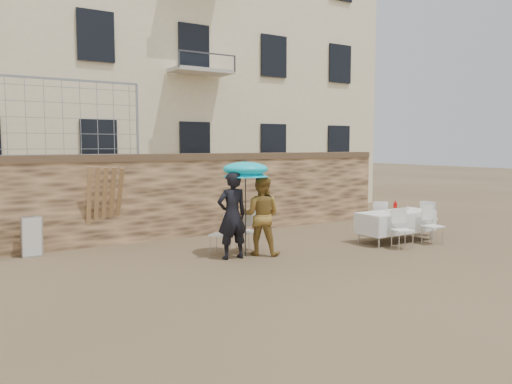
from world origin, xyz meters
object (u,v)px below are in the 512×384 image
woman_dress (261,215)px  table_chair_front_left (402,229)px  couple_chair_left (220,233)px  umbrella (245,172)px  banquet_table (396,213)px  couple_chair_right (247,230)px  table_chair_side (429,218)px  table_chair_back (378,218)px  table_chair_front_right (433,225)px  chair_stack_right (31,235)px  soda_bottle (395,208)px  man_suit (232,215)px

woman_dress → table_chair_front_left: woman_dress is taller
couple_chair_left → woman_dress: bearing=105.4°
umbrella → banquet_table: umbrella is taller
woman_dress → umbrella: umbrella is taller
umbrella → couple_chair_left: (-0.40, 0.45, -1.40)m
couple_chair_right → table_chair_side: same height
table_chair_back → table_chair_front_right: bearing=130.4°
couple_chair_left → chair_stack_right: 4.23m
table_chair_front_right → table_chair_side: size_ratio=1.00×
couple_chair_right → soda_bottle: (3.63, -1.23, 0.43)m
couple_chair_right → table_chair_side: bearing=165.9°
table_chair_front_right → table_chair_side: 1.24m
man_suit → umbrella: umbrella is taller
woman_dress → table_chair_front_right: bearing=-152.7°
table_chair_front_right → chair_stack_right: 9.55m
table_chair_front_right → table_chair_side: (0.90, 0.85, 0.00)m
table_chair_front_left → table_chair_back: 1.74m
table_chair_side → chair_stack_right: 10.08m
table_chair_side → woman_dress: bearing=58.4°
table_chair_front_left → table_chair_front_right: size_ratio=1.00×
couple_chair_right → banquet_table: 3.98m
woman_dress → table_chair_side: woman_dress is taller
woman_dress → table_chair_back: woman_dress is taller
couple_chair_right → table_chair_back: (4.03, -0.28, 0.00)m
couple_chair_left → table_chair_side: same height
table_chair_side → banquet_table: bearing=67.2°
couple_chair_right → soda_bottle: 3.85m
couple_chair_left → banquet_table: couple_chair_left is taller
couple_chair_left → table_chair_front_left: (3.93, -1.83, 0.00)m
table_chair_front_left → table_chair_back: same height
banquet_table → chair_stack_right: bearing=158.6°
table_chair_side → couple_chair_right: bearing=52.5°
umbrella → couple_chair_left: size_ratio=2.08×
table_chair_back → table_chair_side: 1.39m
woman_dress → soda_bottle: (3.58, -0.68, 0.01)m
woman_dress → soda_bottle: size_ratio=6.92×
umbrella → banquet_table: bearing=-8.7°
woman_dress → couple_chair_left: bearing=7.7°
soda_bottle → table_chair_side: 1.67m
woman_dress → couple_chair_right: (-0.05, 0.55, -0.42)m
banquet_table → chair_stack_right: size_ratio=2.28×
couple_chair_right → banquet_table: bearing=160.8°
couple_chair_left → banquet_table: (4.53, -1.08, 0.25)m
banquet_table → chair_stack_right: (-8.19, 3.21, -0.27)m
umbrella → table_chair_front_right: umbrella is taller
couple_chair_right → table_chair_side: 5.32m
couple_chair_right → banquet_table: couple_chair_right is taller
soda_bottle → table_chair_front_right: (0.70, -0.60, -0.43)m
couple_chair_left → soda_bottle: 4.52m
man_suit → table_chair_front_right: 5.21m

